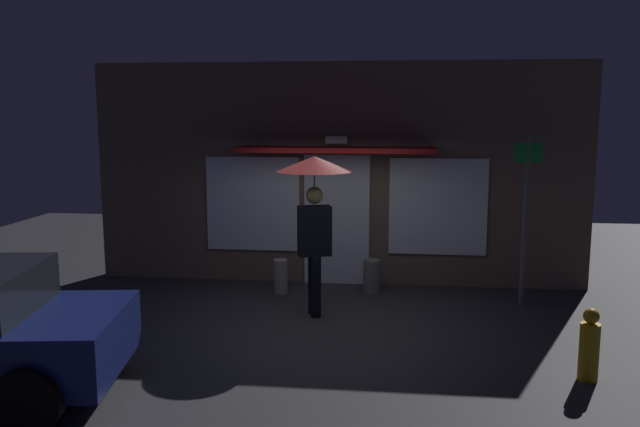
{
  "coord_description": "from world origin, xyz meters",
  "views": [
    {
      "loc": [
        0.95,
        -8.54,
        2.9
      ],
      "look_at": [
        -0.08,
        0.41,
        1.48
      ],
      "focal_mm": 36.38,
      "sensor_mm": 36.0,
      "label": 1
    }
  ],
  "objects_px": {
    "person_with_umbrella": "(314,192)",
    "sidewalk_bollard": "(372,276)",
    "fire_hydrant": "(589,347)",
    "street_sign_post": "(525,211)",
    "sidewalk_bollard_2": "(281,277)"
  },
  "relations": [
    {
      "from": "person_with_umbrella",
      "to": "street_sign_post",
      "type": "distance_m",
      "value": 3.19
    },
    {
      "from": "street_sign_post",
      "to": "sidewalk_bollard",
      "type": "distance_m",
      "value": 2.6
    },
    {
      "from": "sidewalk_bollard",
      "to": "sidewalk_bollard_2",
      "type": "relative_size",
      "value": 0.97
    },
    {
      "from": "street_sign_post",
      "to": "person_with_umbrella",
      "type": "bearing_deg",
      "value": -164.4
    },
    {
      "from": "person_with_umbrella",
      "to": "street_sign_post",
      "type": "height_order",
      "value": "street_sign_post"
    },
    {
      "from": "person_with_umbrella",
      "to": "fire_hydrant",
      "type": "xyz_separation_m",
      "value": [
        3.25,
        -1.94,
        -1.4
      ]
    },
    {
      "from": "sidewalk_bollard",
      "to": "fire_hydrant",
      "type": "relative_size",
      "value": 0.66
    },
    {
      "from": "sidewalk_bollard_2",
      "to": "sidewalk_bollard",
      "type": "bearing_deg",
      "value": 9.09
    },
    {
      "from": "street_sign_post",
      "to": "sidewalk_bollard",
      "type": "xyz_separation_m",
      "value": [
        -2.28,
        0.44,
        -1.18
      ]
    },
    {
      "from": "person_with_umbrella",
      "to": "sidewalk_bollard",
      "type": "distance_m",
      "value": 2.14
    },
    {
      "from": "street_sign_post",
      "to": "sidewalk_bollard_2",
      "type": "distance_m",
      "value": 3.92
    },
    {
      "from": "sidewalk_bollard",
      "to": "sidewalk_bollard_2",
      "type": "bearing_deg",
      "value": -170.91
    },
    {
      "from": "person_with_umbrella",
      "to": "sidewalk_bollard_2",
      "type": "distance_m",
      "value": 1.96
    },
    {
      "from": "sidewalk_bollard",
      "to": "street_sign_post",
      "type": "bearing_deg",
      "value": -10.9
    },
    {
      "from": "person_with_umbrella",
      "to": "street_sign_post",
      "type": "relative_size",
      "value": 0.89
    }
  ]
}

